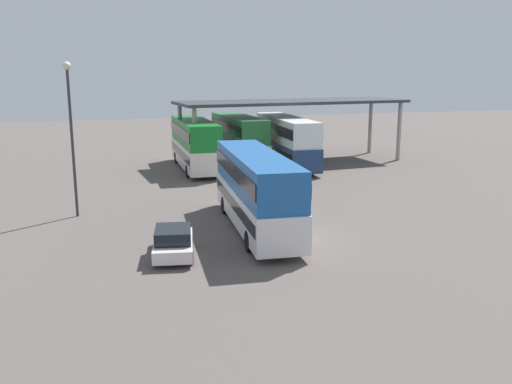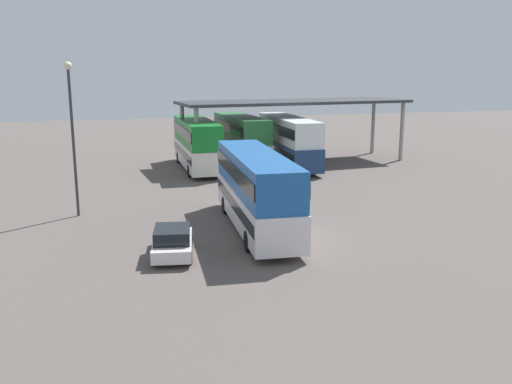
{
  "view_description": "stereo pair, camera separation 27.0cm",
  "coord_description": "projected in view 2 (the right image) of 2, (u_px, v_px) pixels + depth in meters",
  "views": [
    {
      "loc": [
        -9.08,
        -24.94,
        8.3
      ],
      "look_at": [
        -1.37,
        2.17,
        2.0
      ],
      "focal_mm": 38.92,
      "sensor_mm": 36.0,
      "label": 1
    },
    {
      "loc": [
        -8.82,
        -25.01,
        8.3
      ],
      "look_at": [
        -1.37,
        2.17,
        2.0
      ],
      "focal_mm": 38.92,
      "sensor_mm": 36.0,
      "label": 2
    }
  ],
  "objects": [
    {
      "name": "ground_plane",
      "position": [
        294.0,
        239.0,
        27.63
      ],
      "size": [
        140.0,
        140.0,
        0.0
      ],
      "primitive_type": "plane",
      "color": "#59514C"
    },
    {
      "name": "double_decker_main",
      "position": [
        256.0,
        188.0,
        28.84
      ],
      "size": [
        3.14,
        11.57,
        4.02
      ],
      "rotation": [
        0.0,
        0.0,
        1.51
      ],
      "color": "silver",
      "rests_on": "ground_plane"
    },
    {
      "name": "parked_hatchback",
      "position": [
        173.0,
        242.0,
        24.95
      ],
      "size": [
        2.29,
        3.99,
        1.35
      ],
      "rotation": [
        0.0,
        0.0,
        1.41
      ],
      "color": "silver",
      "rests_on": "ground_plane"
    },
    {
      "name": "double_decker_near_canopy",
      "position": [
        197.0,
        142.0,
        46.27
      ],
      "size": [
        2.63,
        11.17,
        4.11
      ],
      "rotation": [
        0.0,
        0.0,
        1.56
      ],
      "color": "silver",
      "rests_on": "ground_plane"
    },
    {
      "name": "double_decker_mid_row",
      "position": [
        241.0,
        138.0,
        48.47
      ],
      "size": [
        2.94,
        10.11,
        4.25
      ],
      "rotation": [
        0.0,
        0.0,
        1.61
      ],
      "color": "silver",
      "rests_on": "ground_plane"
    },
    {
      "name": "double_decker_far_right",
      "position": [
        288.0,
        140.0,
        47.49
      ],
      "size": [
        2.78,
        11.62,
        4.24
      ],
      "rotation": [
        0.0,
        0.0,
        1.54
      ],
      "color": "navy",
      "rests_on": "ground_plane"
    },
    {
      "name": "depot_canopy",
      "position": [
        295.0,
        104.0,
        48.92
      ],
      "size": [
        20.97,
        7.94,
        5.54
      ],
      "rotation": [
        0.0,
        0.0,
        0.1
      ],
      "color": "#33353A",
      "rests_on": "ground_plane"
    },
    {
      "name": "lamppost_tall",
      "position": [
        72.0,
        122.0,
        30.77
      ],
      "size": [
        0.44,
        0.44,
        8.65
      ],
      "color": "#33353A",
      "rests_on": "ground_plane"
    }
  ]
}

